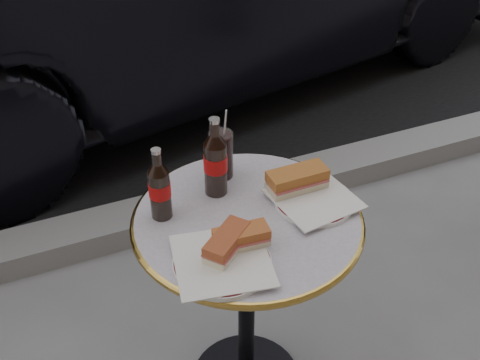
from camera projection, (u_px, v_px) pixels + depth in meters
name	position (u px, v px, depth m)	size (l,w,h in m)	color
curb	(165.00, 215.00, 2.66)	(40.00, 0.20, 0.12)	gray
bistro_table	(247.00, 310.00, 1.81)	(0.62, 0.62, 0.73)	#BAB2C4
plate_left	(222.00, 263.00, 1.44)	(0.24, 0.24, 0.01)	white
plate_right	(314.00, 201.00, 1.64)	(0.22, 0.22, 0.01)	white
sandwich_left_a	(227.00, 243.00, 1.45)	(0.14, 0.07, 0.05)	#A04928
sandwich_left_b	(241.00, 238.00, 1.47)	(0.14, 0.06, 0.05)	#B15B2D
sandwich_right	(297.00, 180.00, 1.66)	(0.17, 0.08, 0.06)	#AF652C
cola_bottle_left	(159.00, 184.00, 1.54)	(0.06, 0.06, 0.21)	black
cola_bottle_right	(215.00, 157.00, 1.61)	(0.07, 0.07, 0.24)	black
cola_glass	(221.00, 155.00, 1.70)	(0.07, 0.07, 0.14)	black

